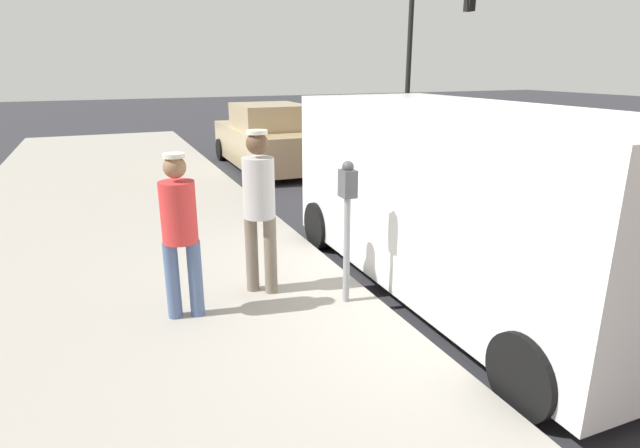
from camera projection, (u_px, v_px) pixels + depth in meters
name	position (u px, v px, depth m)	size (l,w,h in m)	color
ground_plane	(448.00, 293.00, 6.08)	(80.00, 80.00, 0.00)	#2D2D33
sidewalk_slab	(136.00, 348.00, 4.75)	(5.00, 32.00, 0.15)	#9E998E
parking_meter_near	(347.00, 208.00, 5.23)	(0.14, 0.18, 1.52)	gray
pedestrian_in_gray	(259.00, 202.00, 5.48)	(0.34, 0.34, 1.79)	#726656
pedestrian_in_red	(180.00, 227.00, 4.93)	(0.36, 0.34, 1.65)	#4C608C
parked_van	(466.00, 196.00, 5.81)	(2.15, 5.21, 2.15)	white
parked_sedan_behind	(268.00, 140.00, 13.17)	(1.99, 4.42, 1.65)	tan
traffic_light_corner	(432.00, 34.00, 16.48)	(2.48, 0.42, 5.20)	black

